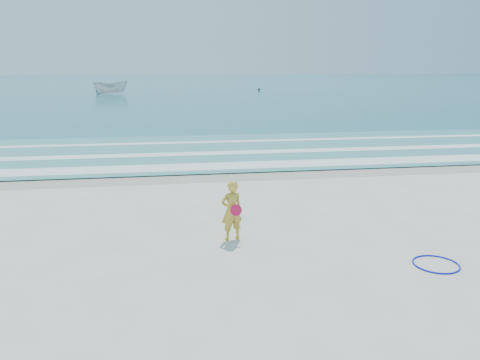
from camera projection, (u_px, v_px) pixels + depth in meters
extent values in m
plane|color=silver|center=(258.00, 278.00, 9.15)|extent=(400.00, 400.00, 0.00)
cube|color=#B2A893|center=(213.00, 175.00, 17.79)|extent=(400.00, 2.40, 0.00)
cube|color=#19727F|center=(173.00, 83.00, 109.89)|extent=(400.00, 190.00, 0.04)
cube|color=#59B7AD|center=(203.00, 151.00, 22.57)|extent=(400.00, 10.00, 0.01)
cube|color=white|center=(210.00, 166.00, 19.02)|extent=(400.00, 1.40, 0.01)
cube|color=white|center=(204.00, 153.00, 21.80)|extent=(400.00, 0.90, 0.01)
cube|color=white|center=(199.00, 142.00, 24.97)|extent=(400.00, 0.60, 0.01)
torus|color=#0B10C8|center=(436.00, 264.00, 9.76)|extent=(1.10, 1.10, 0.03)
imported|color=silver|center=(111.00, 87.00, 66.95)|extent=(5.12, 2.99, 1.86)
sphere|color=black|center=(259.00, 89.00, 76.03)|extent=(0.36, 0.36, 0.36)
imported|color=gold|center=(232.00, 211.00, 11.02)|extent=(0.60, 0.48, 1.45)
cylinder|color=#D01241|center=(236.00, 210.00, 10.84)|extent=(0.27, 0.08, 0.27)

